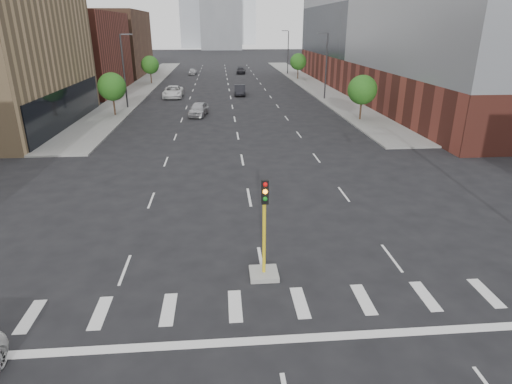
{
  "coord_description": "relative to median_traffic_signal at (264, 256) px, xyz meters",
  "views": [
    {
      "loc": [
        -1.65,
        -6.58,
        9.92
      ],
      "look_at": [
        -0.04,
        12.43,
        2.5
      ],
      "focal_mm": 30.0,
      "sensor_mm": 36.0,
      "label": 1
    }
  ],
  "objects": [
    {
      "name": "tree_right_near",
      "position": [
        14.0,
        31.03,
        2.42
      ],
      "size": [
        3.2,
        3.2,
        4.85
      ],
      "color": "#382619",
      "rests_on": "ground"
    },
    {
      "name": "streetlight_right_a",
      "position": [
        13.41,
        46.03,
        4.04
      ],
      "size": [
        1.6,
        0.22,
        9.07
      ],
      "color": "#2D2D30",
      "rests_on": "ground"
    },
    {
      "name": "sidewalk_left_far",
      "position": [
        -15.0,
        65.03,
        -0.9
      ],
      "size": [
        5.0,
        92.0,
        0.15
      ],
      "primitive_type": "cube",
      "color": "gray",
      "rests_on": "ground"
    },
    {
      "name": "streetlight_left",
      "position": [
        -13.41,
        41.03,
        4.04
      ],
      "size": [
        1.6,
        0.22,
        9.07
      ],
      "color": "#2D2D30",
      "rests_on": "ground"
    },
    {
      "name": "streetlight_right_b",
      "position": [
        13.41,
        81.03,
        4.04
      ],
      "size": [
        1.6,
        0.22,
        9.07
      ],
      "color": "#2D2D30",
      "rests_on": "ground"
    },
    {
      "name": "building_left_far_b",
      "position": [
        -27.5,
        83.03,
        5.53
      ],
      "size": [
        20.0,
        24.0,
        13.0
      ],
      "primitive_type": "cube",
      "color": "brown",
      "rests_on": "ground"
    },
    {
      "name": "median_traffic_signal",
      "position": [
        0.0,
        0.0,
        0.0
      ],
      "size": [
        1.2,
        1.2,
        4.4
      ],
      "color": "#999993",
      "rests_on": "ground"
    },
    {
      "name": "sidewalk_right_far",
      "position": [
        15.0,
        65.03,
        -0.9
      ],
      "size": [
        5.0,
        92.0,
        0.15
      ],
      "primitive_type": "cube",
      "color": "gray",
      "rests_on": "ground"
    },
    {
      "name": "car_deep_right",
      "position": [
        3.29,
        82.95,
        -0.29
      ],
      "size": [
        2.31,
        4.85,
        1.36
      ],
      "primitive_type": "imported",
      "rotation": [
        0.0,
        0.0,
        -0.09
      ],
      "color": "black",
      "rests_on": "ground"
    },
    {
      "name": "car_far_left",
      "position": [
        -8.48,
        49.63,
        -0.14
      ],
      "size": [
        2.83,
        6.03,
        1.67
      ],
      "primitive_type": "imported",
      "rotation": [
        0.0,
        0.0,
        0.01
      ],
      "color": "silver",
      "rests_on": "ground"
    },
    {
      "name": "tree_left_near",
      "position": [
        -14.0,
        36.03,
        2.42
      ],
      "size": [
        3.2,
        3.2,
        4.85
      ],
      "color": "#382619",
      "rests_on": "ground"
    },
    {
      "name": "car_mid_right",
      "position": [
        1.5,
        51.14,
        -0.2
      ],
      "size": [
        1.82,
        4.74,
        1.54
      ],
      "primitive_type": "imported",
      "rotation": [
        0.0,
        0.0,
        -0.04
      ],
      "color": "black",
      "rests_on": "ground"
    },
    {
      "name": "building_right_main",
      "position": [
        29.5,
        51.03,
        10.03
      ],
      "size": [
        24.0,
        70.0,
        22.0
      ],
      "color": "brown",
      "rests_on": "ground"
    },
    {
      "name": "building_left_far_a",
      "position": [
        -27.5,
        57.03,
        5.03
      ],
      "size": [
        20.0,
        22.0,
        12.0
      ],
      "primitive_type": "cube",
      "color": "brown",
      "rests_on": "ground"
    },
    {
      "name": "tree_right_far",
      "position": [
        14.0,
        71.03,
        2.42
      ],
      "size": [
        3.2,
        3.2,
        4.85
      ],
      "color": "#382619",
      "rests_on": "ground"
    },
    {
      "name": "tree_left_far",
      "position": [
        -14.0,
        66.03,
        2.42
      ],
      "size": [
        3.2,
        3.2,
        4.85
      ],
      "color": "#382619",
      "rests_on": "ground"
    },
    {
      "name": "car_distant",
      "position": [
        -7.36,
        81.83,
        -0.3
      ],
      "size": [
        1.82,
        4.06,
        1.35
      ],
      "primitive_type": "imported",
      "rotation": [
        0.0,
        0.0,
        -0.06
      ],
      "color": "#A0A1A5",
      "rests_on": "ground"
    },
    {
      "name": "car_near_left",
      "position": [
        -4.17,
        35.31,
        -0.18
      ],
      "size": [
        2.57,
        4.89,
        1.59
      ],
      "primitive_type": "imported",
      "rotation": [
        0.0,
        0.0,
        -0.15
      ],
      "color": "#A5A5A9",
      "rests_on": "ground"
    }
  ]
}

